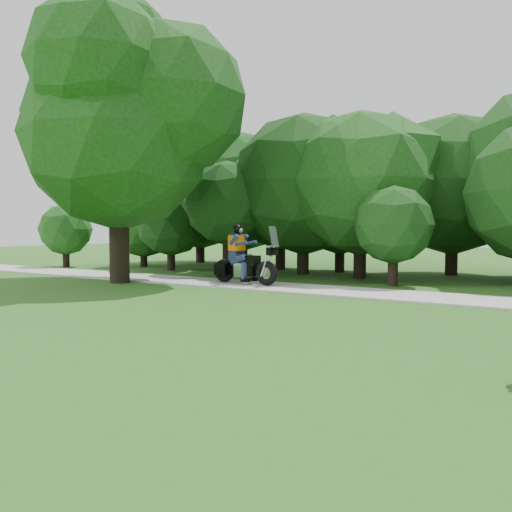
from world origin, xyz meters
The scene contains 4 objects.
ground centered at (0.00, 0.00, 0.00)m, with size 100.00×100.00×0.00m, color #2E5C1A.
walkway centered at (0.00, 8.00, 0.03)m, with size 60.00×2.20×0.06m, color #A6A6A1.
big_tree_west centered at (-10.54, 6.85, 5.76)m, with size 8.64×6.56×9.96m.
touring_motorcycle centered at (-6.45, 8.01, 0.77)m, with size 2.56×0.85×1.95m.
Camera 1 is at (2.65, -5.62, 1.83)m, focal length 35.00 mm.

